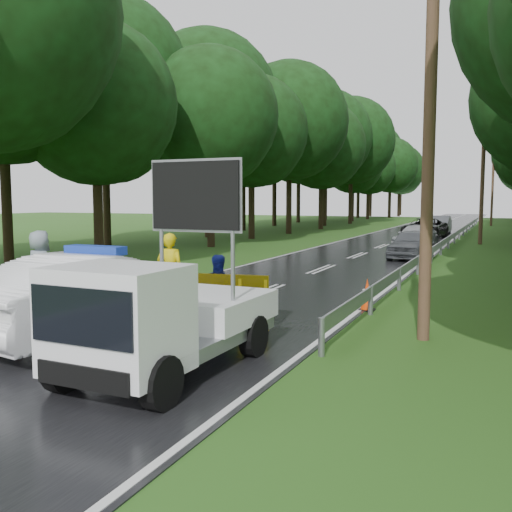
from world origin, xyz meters
The scene contains 20 objects.
ground centered at (0.00, 0.00, 0.00)m, with size 160.00×160.00×0.00m, color #2A4F16.
road centered at (0.00, 30.00, 0.01)m, with size 7.00×140.00×0.02m, color black.
guardrail centered at (3.70, 29.67, 0.55)m, with size 0.12×60.06×0.70m.
utility_pole_near centered at (5.20, 2.00, 5.06)m, with size 1.40×0.24×10.00m.
utility_pole_mid centered at (5.20, 28.00, 5.06)m, with size 1.40×0.24×10.00m.
utility_pole_far centered at (5.20, 54.00, 5.06)m, with size 1.40×0.24×10.00m.
police_sedan centered at (-0.82, -0.55, 0.86)m, with size 2.61×5.41×1.88m.
work_truck centered at (1.71, -2.12, 0.93)m, with size 2.04×4.37×3.44m.
barrier centered at (0.70, 1.07, 0.91)m, with size 2.89×0.53×1.21m.
officer centered at (-0.99, 2.45, 0.98)m, with size 0.72×0.47×1.97m, color #D2BE0B.
civilian centered at (0.94, 1.42, 0.79)m, with size 0.77×0.60×1.58m, color #18269F.
bystander_right centered at (-4.66, 1.86, 0.99)m, with size 0.97×0.63×1.98m, color #8997A5.
queue_car_first centered at (2.60, 17.68, 0.69)m, with size 1.63×4.05×1.38m, color #474B4F.
queue_car_second centered at (1.97, 23.68, 0.64)m, with size 1.79×4.41×1.28m, color #9EA1A6.
queue_car_third centered at (1.44, 31.50, 0.72)m, with size 2.40×5.20×1.45m, color black.
queue_car_fourth centered at (1.78, 37.50, 0.73)m, with size 1.54×4.40×1.45m, color #43464B.
cone_center centered at (-0.60, 0.00, 0.36)m, with size 0.35×0.35×0.75m.
cone_far centered at (1.40, 2.50, 0.31)m, with size 0.30×0.30×0.64m.
cone_left_mid centered at (-2.00, 1.65, 0.33)m, with size 0.32×0.32×0.68m.
cone_right centered at (3.50, 4.50, 0.39)m, with size 0.38×0.38×0.81m.
Camera 1 is at (6.63, -9.57, 2.81)m, focal length 40.00 mm.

